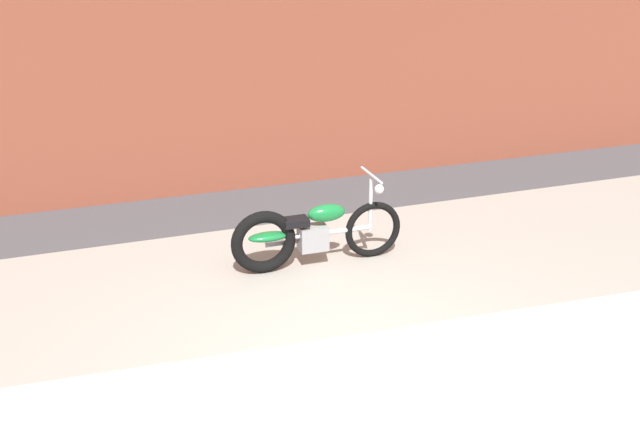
# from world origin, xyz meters

# --- Properties ---
(ground_plane) EXTENTS (80.00, 80.00, 0.00)m
(ground_plane) POSITION_xyz_m (0.00, 0.00, 0.00)
(ground_plane) COLOR #47474C
(sidewalk_slab) EXTENTS (36.00, 3.50, 0.01)m
(sidewalk_slab) POSITION_xyz_m (0.00, 1.75, 0.00)
(sidewalk_slab) COLOR #9E998E
(sidewalk_slab) RESTS_ON ground
(brick_building_wall) EXTENTS (36.00, 0.50, 5.21)m
(brick_building_wall) POSITION_xyz_m (0.00, 5.20, 2.61)
(brick_building_wall) COLOR brown
(brick_building_wall) RESTS_ON ground
(motorcycle_green) EXTENTS (2.01, 0.58, 1.03)m
(motorcycle_green) POSITION_xyz_m (0.23, 2.18, 0.40)
(motorcycle_green) COLOR black
(motorcycle_green) RESTS_ON ground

